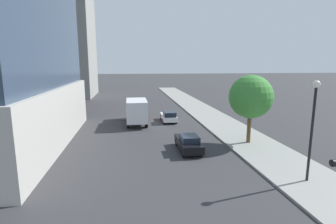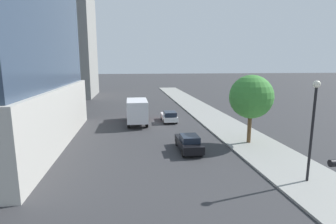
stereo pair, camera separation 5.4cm
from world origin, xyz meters
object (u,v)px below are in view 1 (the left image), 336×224
object	(u,v)px
car_white	(169,116)
box_truck	(137,110)
street_lamp	(313,117)
car_black	(189,143)
street_tree	(251,97)
construction_building	(57,32)

from	to	relation	value
car_white	box_truck	xyz separation A→B (m)	(-4.17, -0.51, 1.09)
street_lamp	box_truck	xyz separation A→B (m)	(-10.28, 18.45, -2.45)
car_black	car_white	bearing A→B (deg)	90.00
car_black	box_truck	size ratio (longest dim) A/B	0.61
street_lamp	car_white	xyz separation A→B (m)	(-6.12, 18.96, -3.54)
street_tree	car_black	xyz separation A→B (m)	(-6.06, -1.20, -3.76)
street_lamp	box_truck	bearing A→B (deg)	119.13
street_tree	box_truck	size ratio (longest dim) A/B	0.89
street_lamp	car_black	bearing A→B (deg)	130.48
construction_building	car_black	bearing A→B (deg)	-63.90
construction_building	street_tree	world-z (taller)	construction_building
street_lamp	construction_building	bearing A→B (deg)	118.47
car_black	car_white	distance (m)	11.80
street_tree	car_white	world-z (taller)	street_tree
construction_building	car_white	size ratio (longest dim) A/B	7.98
car_white	box_truck	distance (m)	4.34
construction_building	car_white	bearing A→B (deg)	-55.87
street_lamp	street_tree	bearing A→B (deg)	90.35
street_tree	car_white	xyz separation A→B (m)	(-6.06, 10.60, -3.76)
construction_building	car_black	size ratio (longest dim) A/B	7.73
street_lamp	car_black	world-z (taller)	street_lamp
car_black	car_white	world-z (taller)	car_black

